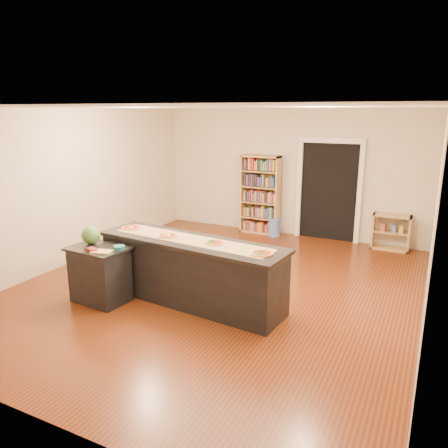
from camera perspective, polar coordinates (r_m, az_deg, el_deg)
The scene contains 16 objects.
room at distance 6.68m, azimuth -0.76°, elevation 2.93°, with size 6.00×7.00×2.80m.
doorway at distance 9.65m, azimuth 13.56°, elevation 4.97°, with size 1.40×0.09×2.21m.
kitchen_island at distance 6.42m, azimuth -4.33°, elevation -6.17°, with size 2.90×0.79×0.96m.
side_counter at distance 6.71m, azimuth -15.87°, elevation -6.31°, with size 0.84×0.62×0.83m.
bookshelf at distance 9.98m, azimuth 4.74°, elevation 3.82°, with size 0.89×0.32×1.78m, color tan.
low_shelf at distance 9.46m, azimuth 20.97°, elevation -0.99°, with size 0.73×0.31×0.73m, color tan.
waste_bin at distance 9.87m, azimuth 6.58°, elevation -0.46°, with size 0.27×0.27×0.40m, color #5670C1.
kraft_paper at distance 6.27m, azimuth -4.33°, elevation -2.04°, with size 2.52×0.45×0.00m, color olive.
watermelon at distance 6.73m, azimuth -16.99°, elevation -1.39°, with size 0.27×0.27×0.27m, color #144214.
cutting_board at distance 6.34m, azimuth -15.69°, elevation -3.50°, with size 0.28×0.19×0.02m, color tan.
package_red at distance 6.41m, azimuth -16.88°, elevation -3.23°, with size 0.14×0.10×0.05m, color maroon.
package_teal at distance 6.38m, azimuth -13.53°, elevation -3.05°, with size 0.16×0.16×0.06m, color #195966.
pizza_a at distance 6.99m, azimuth -12.06°, elevation -0.48°, with size 0.28×0.28×0.02m.
pizza_b at distance 6.46m, azimuth -7.35°, elevation -1.52°, with size 0.30×0.30×0.02m.
pizza_c at distance 6.07m, azimuth -1.27°, elevation -2.46°, with size 0.27×0.27×0.02m.
pizza_d at distance 5.66m, azimuth 4.97°, elevation -3.82°, with size 0.28×0.28×0.02m.
Camera 1 is at (2.98, -5.83, 2.76)m, focal length 35.00 mm.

